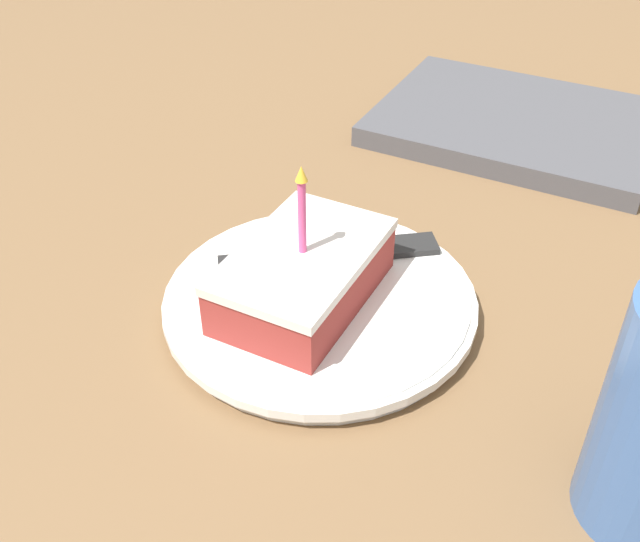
% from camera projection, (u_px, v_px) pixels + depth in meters
% --- Properties ---
extents(ground_plane, '(2.40, 2.40, 0.04)m').
position_uv_depth(ground_plane, '(345.00, 319.00, 0.56)').
color(ground_plane, brown).
rests_on(ground_plane, ground).
extents(plate, '(0.22, 0.22, 0.02)m').
position_uv_depth(plate, '(320.00, 302.00, 0.52)').
color(plate, white).
rests_on(plate, ground_plane).
extents(cake_slice, '(0.08, 0.13, 0.10)m').
position_uv_depth(cake_slice, '(303.00, 275.00, 0.50)').
color(cake_slice, '#99332D').
rests_on(cake_slice, plate).
extents(fork, '(0.14, 0.11, 0.00)m').
position_uv_depth(fork, '(346.00, 251.00, 0.56)').
color(fork, '#262626').
rests_on(fork, plate).
extents(marble_board, '(0.27, 0.20, 0.02)m').
position_uv_depth(marble_board, '(516.00, 123.00, 0.75)').
color(marble_board, '#4C4C51').
rests_on(marble_board, ground_plane).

